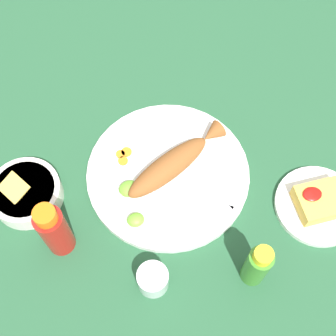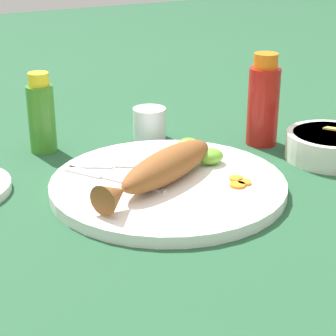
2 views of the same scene
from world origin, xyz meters
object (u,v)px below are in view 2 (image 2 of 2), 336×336
at_px(fork_far, 118,166).
at_px(salt_cup, 150,125).
at_px(hot_sauce_bottle_green, 41,115).
at_px(main_plate, 168,185).
at_px(fried_fish, 162,169).
at_px(fork_near, 107,178).
at_px(guacamole_bowl, 331,144).
at_px(hot_sauce_bottle_red, 263,102).

relative_size(fork_far, salt_cup, 2.58).
xyz_separation_m(fork_far, hot_sauce_bottle_green, (-0.06, 0.18, 0.05)).
xyz_separation_m(main_plate, salt_cup, (0.09, 0.23, 0.02)).
height_order(fried_fish, fork_near, fried_fish).
bearing_deg(guacamole_bowl, fried_fish, 176.97).
distance_m(fork_far, hot_sauce_bottle_red, 0.31).
distance_m(fried_fish, fork_far, 0.10).
relative_size(hot_sauce_bottle_red, guacamole_bowl, 1.10).
bearing_deg(fork_far, fried_fish, 139.65).
bearing_deg(hot_sauce_bottle_red, fork_near, -172.21).
bearing_deg(fork_near, fried_fish, -162.98).
relative_size(main_plate, hot_sauce_bottle_green, 2.53).
bearing_deg(fork_far, hot_sauce_bottle_green, -38.26).
bearing_deg(hot_sauce_bottle_green, salt_cup, -9.59).
bearing_deg(fork_far, hot_sauce_bottle_red, -145.46).
bearing_deg(fork_near, hot_sauce_bottle_red, -112.71).
relative_size(fried_fish, fork_near, 1.58).
distance_m(salt_cup, guacamole_bowl, 0.34).
height_order(main_plate, hot_sauce_bottle_red, hot_sauce_bottle_red).
height_order(main_plate, hot_sauce_bottle_green, hot_sauce_bottle_green).
distance_m(main_plate, fork_far, 0.10).
relative_size(fork_near, guacamole_bowl, 1.07).
xyz_separation_m(hot_sauce_bottle_red, guacamole_bowl, (0.06, -0.12, -0.05)).
height_order(fork_near, hot_sauce_bottle_red, hot_sauce_bottle_red).
bearing_deg(hot_sauce_bottle_red, fried_fish, -158.97).
height_order(fried_fish, guacamole_bowl, fried_fish).
distance_m(hot_sauce_bottle_red, hot_sauce_bottle_green, 0.41).
bearing_deg(fork_near, hot_sauce_bottle_green, -22.64).
bearing_deg(hot_sauce_bottle_red, fork_far, -177.44).
xyz_separation_m(main_plate, fork_far, (-0.05, 0.08, 0.01)).
relative_size(main_plate, fried_fish, 1.41).
height_order(fried_fish, hot_sauce_bottle_red, hot_sauce_bottle_red).
relative_size(hot_sauce_bottle_green, guacamole_bowl, 0.94).
bearing_deg(main_plate, guacamole_bowl, -4.55).
distance_m(fork_near, hot_sauce_bottle_red, 0.35).
height_order(fork_far, hot_sauce_bottle_red, hot_sauce_bottle_red).
bearing_deg(guacamole_bowl, hot_sauce_bottle_red, 114.48).
height_order(fork_near, salt_cup, salt_cup).
height_order(hot_sauce_bottle_green, guacamole_bowl, hot_sauce_bottle_green).
relative_size(fried_fish, salt_cup, 4.13).
xyz_separation_m(fork_near, fork_far, (0.04, 0.03, 0.00)).
bearing_deg(hot_sauce_bottle_green, fried_fish, -70.94).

